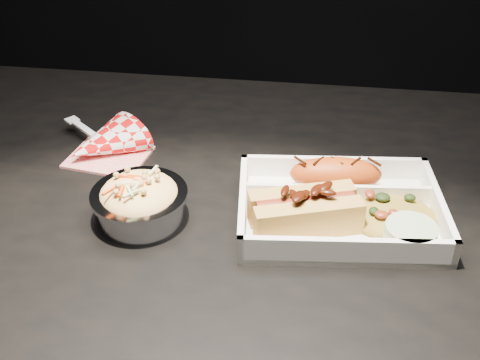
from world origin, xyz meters
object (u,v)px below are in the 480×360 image
dining_table (216,262)px  foil_coleslaw_cup (140,200)px  napkin_fork (103,144)px  hotdog (305,209)px  food_tray (339,211)px  fried_pastry (336,174)px

dining_table → foil_coleslaw_cup: (-0.09, -0.03, 0.12)m
foil_coleslaw_cup → napkin_fork: (-0.10, 0.15, -0.01)m
hotdog → foil_coleslaw_cup: (-0.20, -0.01, -0.00)m
food_tray → foil_coleslaw_cup: bearing=-177.5°
fried_pastry → napkin_fork: bearing=170.9°
hotdog → foil_coleslaw_cup: 0.20m
dining_table → hotdog: 0.17m
fried_pastry → hotdog: (-0.04, -0.09, 0.00)m
fried_pastry → hotdog: bearing=-112.8°
food_tray → napkin_fork: size_ratio=1.72×
hotdog → napkin_fork: (-0.30, 0.14, -0.02)m
dining_table → food_tray: (0.16, 0.00, 0.10)m
food_tray → fried_pastry: fried_pastry is taller
dining_table → food_tray: size_ratio=4.49×
hotdog → napkin_fork: 0.33m
napkin_fork → fried_pastry: bearing=30.9°
napkin_fork → hotdog: bearing=15.0°
food_tray → dining_table: bearing=175.8°
hotdog → napkin_fork: bearing=136.5°
fried_pastry → hotdog: size_ratio=0.85×
fried_pastry → hotdog: hotdog is taller
foil_coleslaw_cup → napkin_fork: same height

